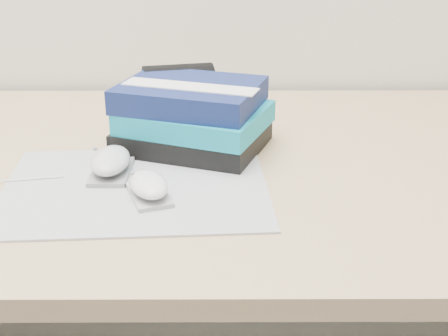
{
  "coord_description": "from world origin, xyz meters",
  "views": [
    {
      "loc": [
        -0.07,
        0.62,
        1.12
      ],
      "look_at": [
        -0.06,
        1.44,
        0.77
      ],
      "focal_mm": 50.0,
      "sensor_mm": 36.0,
      "label": 1
    }
  ],
  "objects_px": {
    "book_stack": "(193,117)",
    "pouch": "(179,97)",
    "desk": "(256,259)",
    "mouse_front": "(149,186)",
    "mouse_rear": "(111,162)"
  },
  "relations": [
    {
      "from": "mouse_rear",
      "to": "book_stack",
      "type": "distance_m",
      "value": 0.17
    },
    {
      "from": "book_stack",
      "to": "pouch",
      "type": "height_order",
      "value": "pouch"
    },
    {
      "from": "desk",
      "to": "book_stack",
      "type": "relative_size",
      "value": 5.63
    },
    {
      "from": "book_stack",
      "to": "pouch",
      "type": "relative_size",
      "value": 1.97
    },
    {
      "from": "mouse_front",
      "to": "book_stack",
      "type": "xyz_separation_m",
      "value": [
        0.06,
        0.2,
        0.04
      ]
    },
    {
      "from": "pouch",
      "to": "book_stack",
      "type": "bearing_deg",
      "value": -74.71
    },
    {
      "from": "desk",
      "to": "mouse_front",
      "type": "bearing_deg",
      "value": -128.0
    },
    {
      "from": "book_stack",
      "to": "mouse_rear",
      "type": "bearing_deg",
      "value": -135.63
    },
    {
      "from": "mouse_front",
      "to": "book_stack",
      "type": "distance_m",
      "value": 0.21
    },
    {
      "from": "desk",
      "to": "pouch",
      "type": "relative_size",
      "value": 11.12
    },
    {
      "from": "desk",
      "to": "book_stack",
      "type": "height_order",
      "value": "book_stack"
    },
    {
      "from": "mouse_front",
      "to": "pouch",
      "type": "distance_m",
      "value": 0.32
    },
    {
      "from": "mouse_front",
      "to": "mouse_rear",
      "type": "bearing_deg",
      "value": 129.41
    },
    {
      "from": "mouse_rear",
      "to": "pouch",
      "type": "relative_size",
      "value": 0.74
    },
    {
      "from": "mouse_rear",
      "to": "pouch",
      "type": "bearing_deg",
      "value": 68.36
    }
  ]
}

